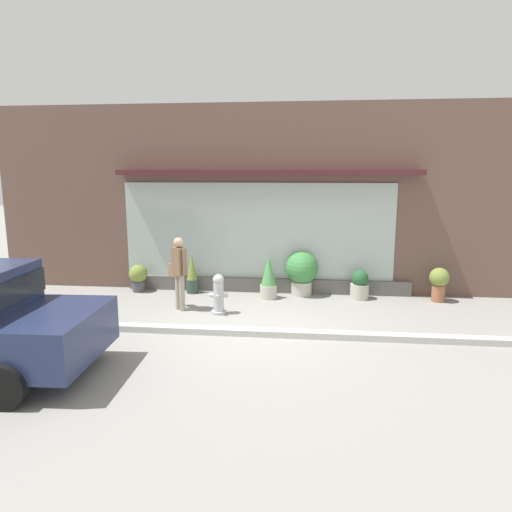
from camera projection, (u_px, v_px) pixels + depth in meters
ground_plane at (253, 331)px, 8.86m from camera, size 60.00×60.00×0.00m
curb_strip at (252, 332)px, 8.66m from camera, size 14.00×0.24×0.12m
storefront at (267, 201)px, 11.56m from camera, size 14.00×0.81×4.67m
fire_hydrant at (218, 294)px, 9.90m from camera, size 0.40×0.36×0.87m
pedestrian_with_handbag at (179, 268)px, 10.10m from camera, size 0.53×0.51×1.62m
potted_plant_window_left at (439, 282)px, 10.82m from camera, size 0.45×0.45×0.81m
potted_plant_doorstep at (269, 278)px, 11.09m from camera, size 0.41×0.41×1.06m
potted_plant_window_center at (138, 276)px, 11.74m from camera, size 0.46×0.46×0.69m
potted_plant_by_entrance at (360, 285)px, 11.07m from camera, size 0.44×0.44×0.71m
potted_plant_near_hydrant at (302, 271)px, 11.36m from camera, size 0.80×0.80×1.09m
potted_plant_low_front at (192, 275)px, 11.59m from camera, size 0.29×0.29×0.99m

